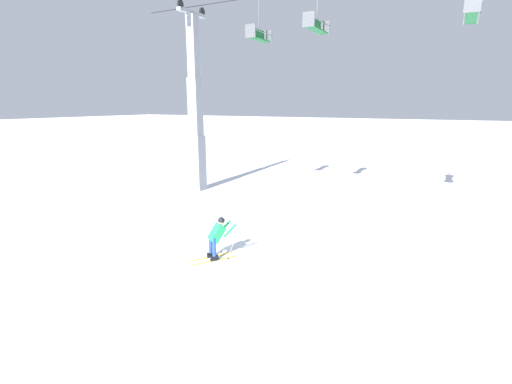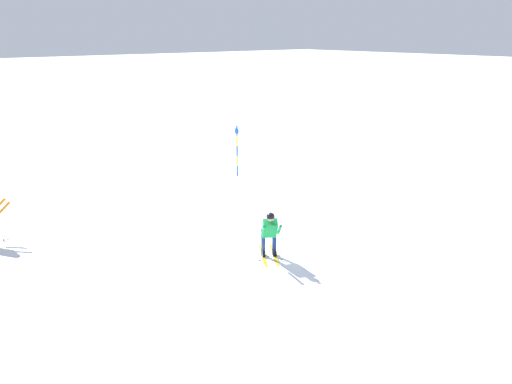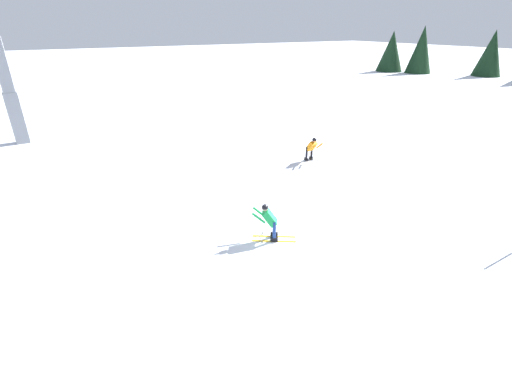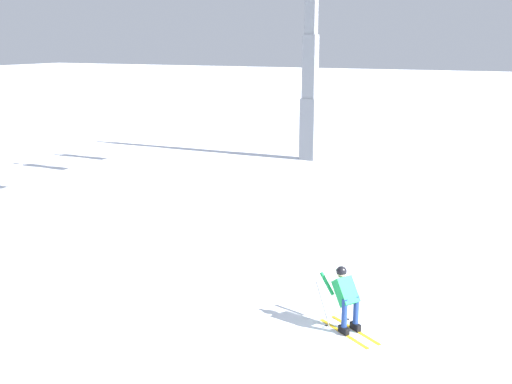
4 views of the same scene
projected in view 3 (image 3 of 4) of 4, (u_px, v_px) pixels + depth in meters
ground_plane at (299, 235)px, 13.89m from camera, size 260.00×260.00×0.00m
skier_carving_main at (269, 219)px, 13.30m from camera, size 1.40×1.72×1.61m
lift_tower_far at (5, 76)px, 22.90m from camera, size 0.84×2.55×10.68m
skier_distant_uphill at (312, 147)px, 21.00m from camera, size 1.76×0.71×1.65m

